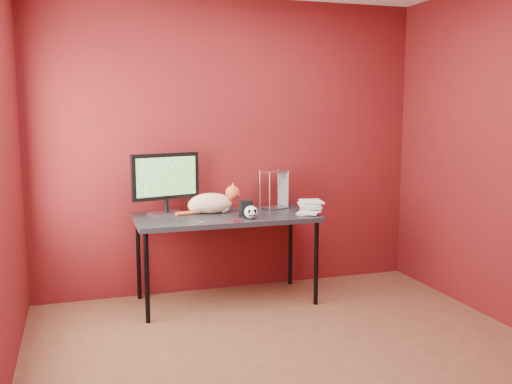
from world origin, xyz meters
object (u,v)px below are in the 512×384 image
object	(u,v)px
desk	(226,221)
cat	(211,203)
monitor	(166,181)
skull_mug	(251,212)
speaker	(246,209)
book_stack	(300,142)

from	to	relation	value
desk	cat	world-z (taller)	cat
monitor	skull_mug	world-z (taller)	monitor
desk	monitor	xyz separation A→B (m)	(-0.47, 0.17, 0.34)
monitor	speaker	bearing A→B (deg)	-40.67
monitor	skull_mug	size ratio (longest dim) A/B	5.30
cat	desk	bearing A→B (deg)	-45.99
desk	skull_mug	distance (m)	0.29
cat	book_stack	xyz separation A→B (m)	(0.72, -0.22, 0.52)
desk	skull_mug	xyz separation A→B (m)	(0.15, -0.22, 0.11)
desk	monitor	size ratio (longest dim) A/B	2.56
cat	book_stack	world-z (taller)	book_stack
skull_mug	desk	bearing A→B (deg)	128.99
monitor	book_stack	xyz separation A→B (m)	(1.10, -0.26, 0.32)
book_stack	cat	bearing A→B (deg)	163.28
cat	speaker	bearing A→B (deg)	-36.39
desk	speaker	size ratio (longest dim) A/B	11.14
desk	skull_mug	bearing A→B (deg)	-54.91
monitor	desk	bearing A→B (deg)	-36.06
speaker	cat	bearing A→B (deg)	137.03
cat	speaker	world-z (taller)	cat
speaker	book_stack	bearing A→B (deg)	5.80
desk	book_stack	xyz separation A→B (m)	(0.63, -0.08, 0.66)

